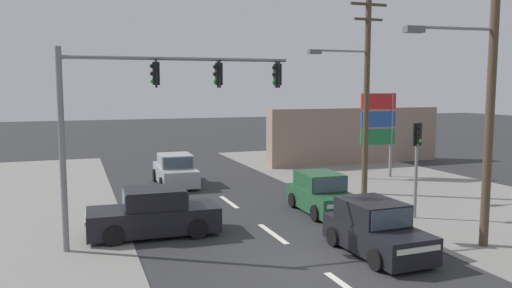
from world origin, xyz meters
TOP-DOWN VIEW (x-y plane):
  - ground_plane at (0.00, 0.00)m, footprint 140.00×140.00m
  - lane_dash_mid at (0.00, 3.00)m, footprint 0.20×2.40m
  - lane_dash_far at (0.00, 8.00)m, footprint 0.20×2.40m
  - kerb_right_verge at (9.00, 2.00)m, footprint 10.00×44.00m
  - utility_pole_foreground_right at (5.43, -0.43)m, footprint 3.78×0.61m
  - utility_pole_midground_right at (6.16, 7.42)m, footprint 3.78×0.32m
  - traffic_signal_mast at (-4.06, 3.17)m, footprint 6.87×0.85m
  - pedestal_signal_right_kerb at (5.71, 3.02)m, footprint 0.44×0.31m
  - shopping_plaza_sign at (9.23, 10.82)m, footprint 2.10×0.16m
  - shopfront_wall_far at (11.00, 16.00)m, footprint 12.00×1.00m
  - hatchback_receding_far at (2.91, 5.10)m, footprint 1.91×3.70m
  - sedan_oncoming_near at (-3.73, 4.17)m, footprint 4.30×2.01m
  - sedan_oncoming_mid at (-1.41, 12.64)m, footprint 1.98×4.28m
  - hatchback_crossing_left at (2.07, 0.12)m, footprint 1.84×3.67m

SIDE VIEW (x-z plane):
  - ground_plane at x=0.00m, z-range 0.00..0.00m
  - lane_dash_mid at x=0.00m, z-range 0.00..0.01m
  - lane_dash_far at x=0.00m, z-range 0.00..0.01m
  - kerb_right_verge at x=9.00m, z-range 0.00..0.02m
  - hatchback_receding_far at x=2.91m, z-range -0.06..1.47m
  - hatchback_crossing_left at x=2.07m, z-range -0.06..1.47m
  - sedan_oncoming_near at x=-3.73m, z-range -0.08..1.48m
  - sedan_oncoming_mid at x=-1.41m, z-range -0.08..1.48m
  - shopfront_wall_far at x=11.00m, z-range 0.00..3.60m
  - pedestal_signal_right_kerb at x=5.71m, z-range 0.64..4.20m
  - shopping_plaza_sign at x=9.23m, z-range 0.68..5.28m
  - traffic_signal_mast at x=-4.06m, z-range 1.35..7.35m
  - utility_pole_midground_right at x=6.16m, z-range 0.36..9.32m
  - utility_pole_foreground_right at x=5.43m, z-range 0.36..9.42m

